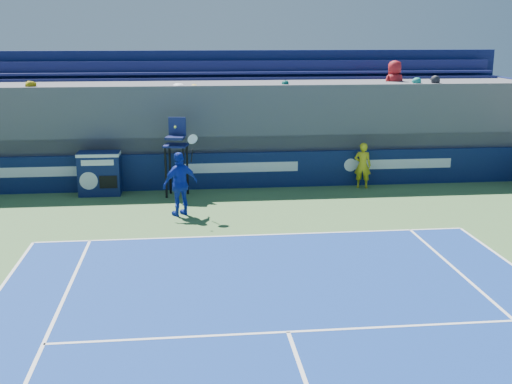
{
  "coord_description": "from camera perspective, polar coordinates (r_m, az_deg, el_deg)",
  "views": [
    {
      "loc": [
        -1.66,
        -3.64,
        5.05
      ],
      "look_at": [
        0.0,
        11.5,
        1.25
      ],
      "focal_mm": 45.0,
      "sensor_mm": 36.0,
      "label": 1
    }
  ],
  "objects": [
    {
      "name": "ball_person",
      "position": [
        21.52,
        9.45,
        2.36
      ],
      "size": [
        0.65,
        0.53,
        1.52
      ],
      "primitive_type": "imported",
      "rotation": [
        0.0,
        0.0,
        2.8
      ],
      "color": "gold",
      "rests_on": "apron"
    },
    {
      "name": "tennis_player",
      "position": [
        18.07,
        -6.73,
        0.72
      ],
      "size": [
        1.15,
        0.9,
        2.57
      ],
      "color": "#142DA9",
      "rests_on": "apron"
    },
    {
      "name": "back_hoarding",
      "position": [
        21.27,
        -1.64,
        1.93
      ],
      "size": [
        20.4,
        0.21,
        1.2
      ],
      "color": "#0C1A45",
      "rests_on": "ground"
    },
    {
      "name": "match_clock",
      "position": [
        20.91,
        -13.73,
        1.72
      ],
      "size": [
        1.33,
        0.75,
        1.4
      ],
      "color": "#0E1948",
      "rests_on": "ground"
    },
    {
      "name": "stadium_seating",
      "position": [
        23.06,
        -2.05,
        6.0
      ],
      "size": [
        21.0,
        4.05,
        4.4
      ],
      "color": "#4D4D52",
      "rests_on": "ground"
    },
    {
      "name": "umpire_chair",
      "position": [
        20.19,
        -7.1,
        3.86
      ],
      "size": [
        0.83,
        0.83,
        2.48
      ],
      "color": "black",
      "rests_on": "ground"
    }
  ]
}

